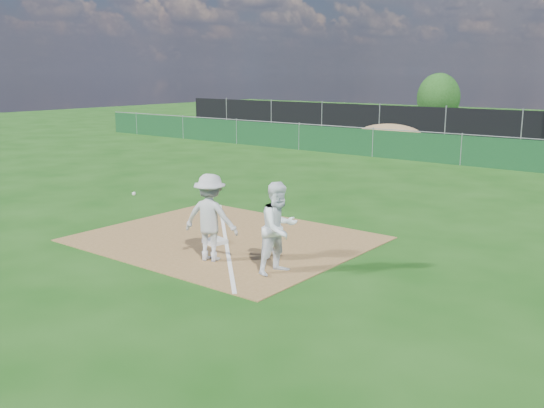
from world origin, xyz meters
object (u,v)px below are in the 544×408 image
at_px(runner, 279,228).
at_px(car_left, 445,119).
at_px(first_base, 215,241).
at_px(play_at_first, 210,218).
at_px(car_mid, 524,124).
at_px(tree_left, 438,98).

height_order(runner, car_left, runner).
xyz_separation_m(first_base, runner, (2.28, -0.67, 0.81)).
relative_size(first_base, runner, 0.24).
bearing_deg(play_at_first, runner, 8.95).
relative_size(car_mid, tree_left, 1.16).
bearing_deg(car_mid, first_base, 170.26).
xyz_separation_m(first_base, tree_left, (-8.89, 32.66, 1.79)).
height_order(first_base, tree_left, tree_left).
relative_size(car_left, tree_left, 1.20).
height_order(car_mid, tree_left, tree_left).
relative_size(runner, car_left, 0.40).
distance_m(runner, car_left, 29.70).
bearing_deg(car_left, car_mid, -113.39).
height_order(runner, car_mid, runner).
distance_m(play_at_first, car_mid, 28.69).
height_order(car_left, car_mid, car_left).
bearing_deg(runner, play_at_first, 108.23).
height_order(car_left, tree_left, tree_left).
bearing_deg(tree_left, car_mid, -33.83).
distance_m(play_at_first, car_left, 29.53).
distance_m(first_base, tree_left, 33.89).
bearing_deg(tree_left, first_base, -74.77).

